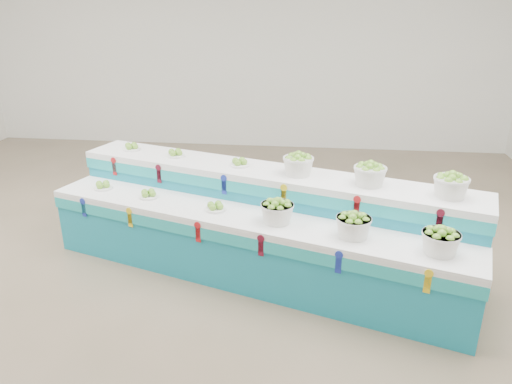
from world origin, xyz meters
The scene contains 15 objects.
ground centered at (0.00, 0.00, 0.00)m, with size 10.00×10.00×0.00m, color brown.
back_wall centered at (0.00, 5.00, 2.00)m, with size 10.00×10.00×0.00m, color silver.
display_stand centered at (0.82, 0.31, 0.51)m, with size 4.42×1.13×1.02m, color teal, non-canonical shape.
plate_lower_left centered at (-0.93, 0.59, 0.77)m, with size 0.21×0.21×0.09m, color white.
plate_lower_mid centered at (-0.34, 0.40, 0.77)m, with size 0.21×0.21×0.09m, color white.
plate_lower_right centered at (0.43, 0.15, 0.77)m, with size 0.21×0.21×0.09m, color white.
basket_lower_left centered at (1.06, -0.06, 0.83)m, with size 0.31×0.31×0.23m, color silver, non-canonical shape.
basket_lower_mid centered at (1.75, -0.28, 0.83)m, with size 0.31×0.31×0.23m, color silver, non-canonical shape.
basket_lower_right centered at (2.44, -0.50, 0.83)m, with size 0.31×0.31×0.23m, color silver, non-canonical shape.
plate_upper_left centered at (-0.76, 1.11, 1.07)m, with size 0.21×0.21×0.09m, color white.
plate_upper_mid centered at (-0.18, 0.92, 1.07)m, with size 0.21×0.21×0.09m, color white.
plate_upper_right centered at (0.60, 0.67, 1.07)m, with size 0.21×0.21×0.09m, color white.
basket_upper_left centered at (1.23, 0.46, 1.13)m, with size 0.31×0.31×0.23m, color silver, non-canonical shape.
basket_upper_mid centered at (1.92, 0.24, 1.13)m, with size 0.31×0.31×0.23m, color silver, non-canonical shape.
basket_upper_right centered at (2.61, 0.02, 1.13)m, with size 0.31×0.31×0.23m, color silver, non-canonical shape.
Camera 1 is at (1.34, -4.18, 2.66)m, focal length 33.80 mm.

